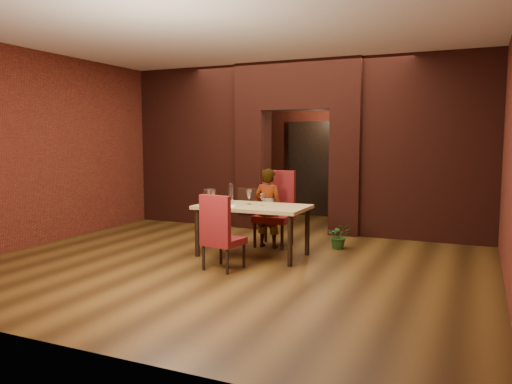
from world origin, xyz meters
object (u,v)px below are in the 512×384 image
chair_far (274,209)px  wine_glass_c (262,200)px  wine_glass_a (249,197)px  water_bottle (231,193)px  dining_table (253,231)px  person_seated (268,208)px  wine_bucket (210,197)px  potted_plant (339,236)px  chair_near (224,232)px  wine_glass_b (249,198)px

chair_far → wine_glass_c: 0.84m
wine_glass_a → water_bottle: 0.37m
dining_table → water_bottle: size_ratio=5.44×
person_seated → wine_glass_a: size_ratio=5.83×
chair_far → wine_glass_a: size_ratio=5.58×
person_seated → water_bottle: size_ratio=4.27×
dining_table → wine_bucket: 0.83m
potted_plant → chair_near: bearing=-120.0°
wine_glass_a → wine_glass_b: 0.10m
wine_glass_a → wine_glass_c: bearing=-27.1°
chair_far → chair_near: 1.65m
dining_table → wine_glass_c: 0.51m
wine_glass_c → water_bottle: 0.68m
person_seated → wine_glass_b: size_ratio=6.22×
chair_far → potted_plant: bearing=12.6°
dining_table → wine_glass_a: size_ratio=7.42×
chair_near → water_bottle: bearing=-59.7°
chair_near → wine_glass_c: chair_near is taller
dining_table → wine_glass_c: bearing=-8.0°
person_seated → wine_glass_b: person_seated is taller
person_seated → potted_plant: bearing=-160.8°
wine_bucket → potted_plant: 2.18m
wine_glass_a → wine_glass_c: 0.32m
dining_table → wine_glass_a: (-0.11, 0.12, 0.49)m
potted_plant → wine_glass_c: bearing=-130.5°
wine_glass_c → wine_bucket: (-0.82, -0.13, 0.02)m
dining_table → wine_glass_b: (-0.07, 0.03, 0.49)m
person_seated → wine_bucket: person_seated is taller
wine_glass_a → potted_plant: wine_glass_a is taller
wine_glass_a → dining_table: bearing=-47.0°
chair_near → potted_plant: bearing=-111.8°
wine_glass_c → potted_plant: (0.89, 1.04, -0.66)m
person_seated → wine_glass_c: 0.73m
wine_glass_a → water_bottle: size_ratio=0.73×
person_seated → water_bottle: person_seated is taller
wine_bucket → water_bottle: water_bottle is taller
wine_bucket → water_bottle: size_ratio=0.77×
chair_near → person_seated: (0.01, 1.51, 0.13)m
wine_glass_b → potted_plant: size_ratio=0.50×
wine_glass_b → wine_bucket: size_ratio=0.90×
chair_near → water_bottle: water_bottle is taller
wine_glass_c → water_bottle: size_ratio=0.62×
wine_glass_b → wine_glass_c: bearing=-12.1°
dining_table → chair_far: chair_far is taller
dining_table → chair_near: chair_near is taller
dining_table → chair_near: (-0.03, -0.87, 0.13)m
wine_glass_b → person_seated: bearing=85.1°
chair_near → wine_glass_c: 0.94m
water_bottle → person_seated: bearing=44.0°
chair_near → person_seated: bearing=-82.3°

